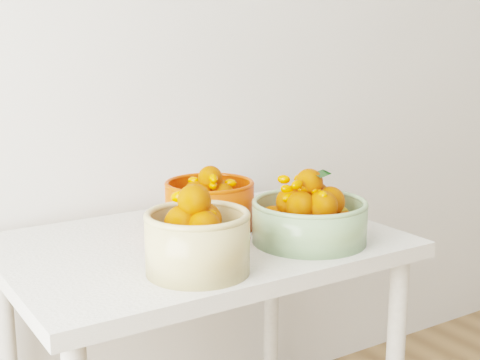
{
  "coord_description": "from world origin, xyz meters",
  "views": [
    {
      "loc": [
        -1.15,
        0.14,
        1.28
      ],
      "look_at": [
        -0.28,
        1.5,
        0.92
      ],
      "focal_mm": 50.0,
      "sensor_mm": 36.0,
      "label": 1
    }
  ],
  "objects_px": {
    "bowl_green": "(309,217)",
    "table": "(200,274)",
    "bowl_cream": "(198,239)",
    "bowl_orange": "(209,204)"
  },
  "relations": [
    {
      "from": "bowl_cream",
      "to": "bowl_green",
      "type": "relative_size",
      "value": 0.62
    },
    {
      "from": "table",
      "to": "bowl_orange",
      "type": "distance_m",
      "value": 0.2
    },
    {
      "from": "bowl_orange",
      "to": "table",
      "type": "bearing_deg",
      "value": -135.2
    },
    {
      "from": "table",
      "to": "bowl_orange",
      "type": "xyz_separation_m",
      "value": [
        0.07,
        0.07,
        0.17
      ]
    },
    {
      "from": "bowl_green",
      "to": "table",
      "type": "bearing_deg",
      "value": 143.5
    },
    {
      "from": "bowl_cream",
      "to": "bowl_orange",
      "type": "distance_m",
      "value": 0.35
    },
    {
      "from": "bowl_cream",
      "to": "bowl_orange",
      "type": "height_order",
      "value": "bowl_cream"
    },
    {
      "from": "bowl_green",
      "to": "bowl_orange",
      "type": "height_order",
      "value": "bowl_green"
    },
    {
      "from": "bowl_orange",
      "to": "bowl_cream",
      "type": "bearing_deg",
      "value": -124.35
    },
    {
      "from": "bowl_green",
      "to": "bowl_cream",
      "type": "bearing_deg",
      "value": -172.89
    }
  ]
}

